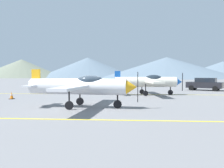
% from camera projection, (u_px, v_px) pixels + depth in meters
% --- Properties ---
extents(ground_plane, '(400.00, 400.00, 0.00)m').
position_uv_depth(ground_plane, '(84.00, 107.00, 14.26)').
color(ground_plane, slate).
extents(apron_line_near, '(80.00, 0.16, 0.01)m').
position_uv_depth(apron_line_near, '(66.00, 119.00, 10.25)').
color(apron_line_near, yellow).
rests_on(apron_line_near, ground_plane).
extents(apron_line_far, '(80.00, 0.16, 0.01)m').
position_uv_depth(apron_line_far, '(101.00, 94.00, 23.15)').
color(apron_line_far, yellow).
rests_on(apron_line_far, ground_plane).
extents(airplane_near, '(6.99, 8.02, 2.40)m').
position_uv_depth(airplane_near, '(82.00, 86.00, 13.92)').
color(airplane_near, silver).
rests_on(airplane_near, ground_plane).
extents(airplane_mid, '(6.99, 8.03, 2.40)m').
position_uv_depth(airplane_mid, '(148.00, 82.00, 22.32)').
color(airplane_mid, silver).
rests_on(airplane_mid, ground_plane).
extents(car_sedan, '(4.63, 3.70, 1.62)m').
position_uv_depth(car_sedan, '(205.00, 84.00, 28.72)').
color(car_sedan, black).
rests_on(car_sedan, ground_plane).
extents(traffic_cone_front, '(0.36, 0.36, 0.59)m').
position_uv_depth(traffic_cone_front, '(12.00, 96.00, 18.71)').
color(traffic_cone_front, black).
rests_on(traffic_cone_front, ground_plane).
extents(hill_left, '(51.90, 51.90, 11.36)m').
position_uv_depth(hill_left, '(22.00, 68.00, 139.07)').
color(hill_left, slate).
rests_on(hill_left, ground_plane).
extents(hill_centerleft, '(63.82, 63.82, 13.03)m').
position_uv_depth(hill_centerleft, '(88.00, 67.00, 146.60)').
color(hill_centerleft, slate).
rests_on(hill_centerleft, ground_plane).
extents(hill_centerright, '(73.69, 73.69, 11.52)m').
position_uv_depth(hill_centerright, '(167.00, 68.00, 123.24)').
color(hill_centerright, slate).
rests_on(hill_centerright, ground_plane).
extents(hill_right, '(61.71, 61.71, 11.06)m').
position_uv_depth(hill_right, '(223.00, 69.00, 156.46)').
color(hill_right, slate).
rests_on(hill_right, ground_plane).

